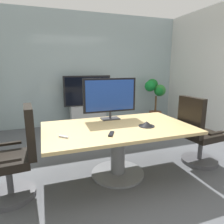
{
  "coord_description": "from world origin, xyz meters",
  "views": [
    {
      "loc": [
        -1.04,
        -2.55,
        1.52
      ],
      "look_at": [
        -0.09,
        0.17,
        0.87
      ],
      "focal_mm": 32.08,
      "sensor_mm": 36.0,
      "label": 1
    }
  ],
  "objects_px": {
    "office_chair_left": "(17,160)",
    "wall_display_unit": "(88,109)",
    "conference_table": "(118,138)",
    "office_chair_right": "(197,136)",
    "conference_phone": "(147,124)",
    "remote_control": "(111,134)",
    "tv_monitor": "(110,96)",
    "potted_plant": "(155,95)"
  },
  "relations": [
    {
      "from": "office_chair_left",
      "to": "wall_display_unit",
      "type": "height_order",
      "value": "wall_display_unit"
    },
    {
      "from": "conference_table",
      "to": "office_chair_right",
      "type": "height_order",
      "value": "office_chair_right"
    },
    {
      "from": "office_chair_right",
      "to": "wall_display_unit",
      "type": "distance_m",
      "value": 2.88
    },
    {
      "from": "conference_table",
      "to": "conference_phone",
      "type": "bearing_deg",
      "value": -18.62
    },
    {
      "from": "office_chair_right",
      "to": "remote_control",
      "type": "xyz_separation_m",
      "value": [
        -1.5,
        -0.19,
        0.27
      ]
    },
    {
      "from": "conference_table",
      "to": "tv_monitor",
      "type": "distance_m",
      "value": 0.68
    },
    {
      "from": "wall_display_unit",
      "to": "conference_phone",
      "type": "distance_m",
      "value": 2.68
    },
    {
      "from": "conference_phone",
      "to": "remote_control",
      "type": "distance_m",
      "value": 0.6
    },
    {
      "from": "office_chair_left",
      "to": "remote_control",
      "type": "distance_m",
      "value": 1.15
    },
    {
      "from": "wall_display_unit",
      "to": "conference_phone",
      "type": "xyz_separation_m",
      "value": [
        0.24,
        -2.66,
        0.31
      ]
    },
    {
      "from": "office_chair_right",
      "to": "conference_phone",
      "type": "bearing_deg",
      "value": 85.94
    },
    {
      "from": "office_chair_left",
      "to": "conference_table",
      "type": "bearing_deg",
      "value": 88.13
    },
    {
      "from": "office_chair_left",
      "to": "conference_phone",
      "type": "distance_m",
      "value": 1.7
    },
    {
      "from": "office_chair_left",
      "to": "office_chair_right",
      "type": "relative_size",
      "value": 1.0
    },
    {
      "from": "potted_plant",
      "to": "wall_display_unit",
      "type": "bearing_deg",
      "value": 173.49
    },
    {
      "from": "wall_display_unit",
      "to": "potted_plant",
      "type": "height_order",
      "value": "wall_display_unit"
    },
    {
      "from": "potted_plant",
      "to": "remote_control",
      "type": "bearing_deg",
      "value": -129.99
    },
    {
      "from": "office_chair_left",
      "to": "conference_phone",
      "type": "height_order",
      "value": "office_chair_left"
    },
    {
      "from": "conference_table",
      "to": "remote_control",
      "type": "distance_m",
      "value": 0.4
    },
    {
      "from": "tv_monitor",
      "to": "remote_control",
      "type": "bearing_deg",
      "value": -107.69
    },
    {
      "from": "potted_plant",
      "to": "conference_phone",
      "type": "xyz_separation_m",
      "value": [
        -1.61,
        -2.44,
        0.0
      ]
    },
    {
      "from": "tv_monitor",
      "to": "conference_phone",
      "type": "xyz_separation_m",
      "value": [
        0.35,
        -0.54,
        -0.33
      ]
    },
    {
      "from": "wall_display_unit",
      "to": "conference_table",
      "type": "bearing_deg",
      "value": -93.05
    },
    {
      "from": "office_chair_left",
      "to": "conference_phone",
      "type": "relative_size",
      "value": 4.95
    },
    {
      "from": "office_chair_right",
      "to": "remote_control",
      "type": "height_order",
      "value": "office_chair_right"
    },
    {
      "from": "potted_plant",
      "to": "office_chair_right",
      "type": "bearing_deg",
      "value": -105.95
    },
    {
      "from": "potted_plant",
      "to": "conference_table",
      "type": "bearing_deg",
      "value": -130.62
    },
    {
      "from": "tv_monitor",
      "to": "potted_plant",
      "type": "xyz_separation_m",
      "value": [
        1.96,
        1.9,
        -0.33
      ]
    },
    {
      "from": "conference_table",
      "to": "tv_monitor",
      "type": "height_order",
      "value": "tv_monitor"
    },
    {
      "from": "wall_display_unit",
      "to": "office_chair_left",
      "type": "bearing_deg",
      "value": -118.91
    },
    {
      "from": "conference_table",
      "to": "conference_phone",
      "type": "distance_m",
      "value": 0.45
    },
    {
      "from": "tv_monitor",
      "to": "remote_control",
      "type": "height_order",
      "value": "tv_monitor"
    },
    {
      "from": "office_chair_left",
      "to": "remote_control",
      "type": "relative_size",
      "value": 6.41
    },
    {
      "from": "wall_display_unit",
      "to": "remote_control",
      "type": "distance_m",
      "value": 2.85
    },
    {
      "from": "tv_monitor",
      "to": "potted_plant",
      "type": "bearing_deg",
      "value": 44.08
    },
    {
      "from": "office_chair_right",
      "to": "potted_plant",
      "type": "relative_size",
      "value": 0.91
    },
    {
      "from": "conference_table",
      "to": "conference_phone",
      "type": "height_order",
      "value": "conference_phone"
    },
    {
      "from": "remote_control",
      "to": "office_chair_left",
      "type": "bearing_deg",
      "value": -163.45
    },
    {
      "from": "office_chair_left",
      "to": "potted_plant",
      "type": "relative_size",
      "value": 0.91
    },
    {
      "from": "office_chair_right",
      "to": "tv_monitor",
      "type": "relative_size",
      "value": 1.3
    },
    {
      "from": "potted_plant",
      "to": "remote_control",
      "type": "relative_size",
      "value": 7.04
    },
    {
      "from": "office_chair_left",
      "to": "potted_plant",
      "type": "height_order",
      "value": "potted_plant"
    }
  ]
}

